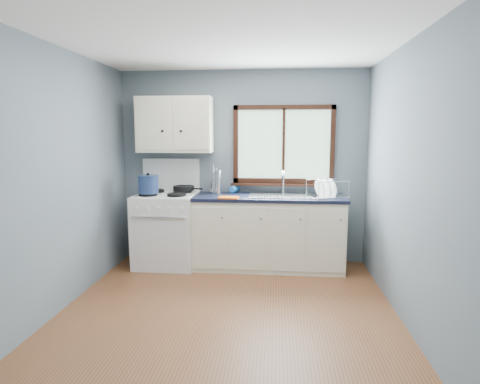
# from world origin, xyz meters

# --- Properties ---
(floor) EXTENTS (3.20, 3.60, 0.02)m
(floor) POSITION_xyz_m (0.00, 0.00, -0.01)
(floor) COLOR brown
(floor) RESTS_ON ground
(ceiling) EXTENTS (3.20, 3.60, 0.02)m
(ceiling) POSITION_xyz_m (0.00, 0.00, 2.51)
(ceiling) COLOR white
(ceiling) RESTS_ON wall_back
(wall_back) EXTENTS (3.20, 0.02, 2.50)m
(wall_back) POSITION_xyz_m (0.00, 1.81, 1.25)
(wall_back) COLOR slate
(wall_back) RESTS_ON ground
(wall_front) EXTENTS (3.20, 0.02, 2.50)m
(wall_front) POSITION_xyz_m (0.00, -1.81, 1.25)
(wall_front) COLOR slate
(wall_front) RESTS_ON ground
(wall_left) EXTENTS (0.02, 3.60, 2.50)m
(wall_left) POSITION_xyz_m (-1.61, 0.00, 1.25)
(wall_left) COLOR slate
(wall_left) RESTS_ON ground
(wall_right) EXTENTS (0.02, 3.60, 2.50)m
(wall_right) POSITION_xyz_m (1.61, 0.00, 1.25)
(wall_right) COLOR slate
(wall_right) RESTS_ON ground
(gas_range) EXTENTS (0.76, 0.69, 1.36)m
(gas_range) POSITION_xyz_m (-0.95, 1.47, 0.49)
(gas_range) COLOR white
(gas_range) RESTS_ON floor
(base_cabinets) EXTENTS (1.85, 0.60, 0.88)m
(base_cabinets) POSITION_xyz_m (0.36, 1.49, 0.41)
(base_cabinets) COLOR #F3EACB
(base_cabinets) RESTS_ON floor
(countertop) EXTENTS (1.89, 0.64, 0.04)m
(countertop) POSITION_xyz_m (0.36, 1.49, 0.90)
(countertop) COLOR black
(countertop) RESTS_ON base_cabinets
(sink) EXTENTS (0.84, 0.46, 0.44)m
(sink) POSITION_xyz_m (0.54, 1.49, 0.86)
(sink) COLOR silver
(sink) RESTS_ON countertop
(window) EXTENTS (1.36, 0.10, 1.03)m
(window) POSITION_xyz_m (0.54, 1.77, 1.48)
(window) COLOR #9EC6A8
(window) RESTS_ON wall_back
(upper_cabinets) EXTENTS (0.95, 0.35, 0.70)m
(upper_cabinets) POSITION_xyz_m (-0.85, 1.63, 1.80)
(upper_cabinets) COLOR #F3EACB
(upper_cabinets) RESTS_ON wall_back
(skillet) EXTENTS (0.43, 0.33, 0.05)m
(skillet) POSITION_xyz_m (-0.75, 1.63, 0.99)
(skillet) COLOR black
(skillet) RESTS_ON gas_range
(stockpot) EXTENTS (0.34, 0.34, 0.25)m
(stockpot) POSITION_xyz_m (-1.13, 1.32, 1.07)
(stockpot) COLOR navy
(stockpot) RESTS_ON gas_range
(utensil_crock) EXTENTS (0.15, 0.15, 0.38)m
(utensil_crock) POSITION_xyz_m (-0.36, 1.68, 1.00)
(utensil_crock) COLOR silver
(utensil_crock) RESTS_ON countertop
(thermos) EXTENTS (0.09, 0.09, 0.31)m
(thermos) POSITION_xyz_m (-0.29, 1.56, 1.07)
(thermos) COLOR silver
(thermos) RESTS_ON countertop
(soap_bottle) EXTENTS (0.13, 0.13, 0.25)m
(soap_bottle) POSITION_xyz_m (-0.13, 1.66, 1.05)
(soap_bottle) COLOR #1C67B1
(soap_bottle) RESTS_ON countertop
(dish_towel) EXTENTS (0.25, 0.20, 0.02)m
(dish_towel) POSITION_xyz_m (-0.12, 1.26, 0.93)
(dish_towel) COLOR #DD5B15
(dish_towel) RESTS_ON countertop
(dish_rack) EXTENTS (0.53, 0.48, 0.22)m
(dish_rack) POSITION_xyz_m (1.06, 1.46, 0.98)
(dish_rack) COLOR silver
(dish_rack) RESTS_ON countertop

